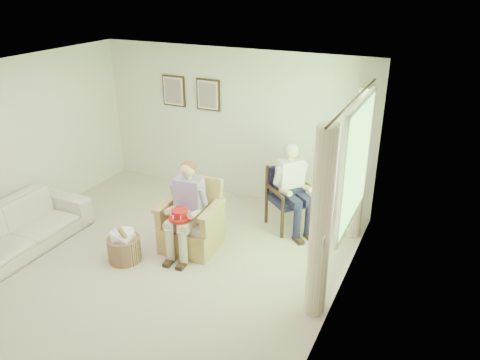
{
  "coord_description": "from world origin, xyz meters",
  "views": [
    {
      "loc": [
        3.46,
        -4.25,
        3.7
      ],
      "look_at": [
        0.9,
        1.16,
        1.05
      ],
      "focal_mm": 35.0,
      "sensor_mm": 36.0,
      "label": 1
    }
  ],
  "objects_px": {
    "wicker_armchair": "(192,227)",
    "red_hat": "(180,215)",
    "sofa": "(13,231)",
    "person_dark": "(290,182)",
    "wood_armchair": "(293,194)",
    "person_wicker": "(186,203)",
    "hatbox": "(124,244)"
  },
  "relations": [
    {
      "from": "wood_armchair",
      "to": "red_hat",
      "type": "bearing_deg",
      "value": -172.64
    },
    {
      "from": "sofa",
      "to": "hatbox",
      "type": "xyz_separation_m",
      "value": [
        1.56,
        0.49,
        -0.07
      ]
    },
    {
      "from": "person_wicker",
      "to": "red_hat",
      "type": "relative_size",
      "value": 4.36
    },
    {
      "from": "wicker_armchair",
      "to": "wood_armchair",
      "type": "xyz_separation_m",
      "value": [
        1.09,
        1.26,
        0.21
      ]
    },
    {
      "from": "wicker_armchair",
      "to": "person_wicker",
      "type": "distance_m",
      "value": 0.48
    },
    {
      "from": "wood_armchair",
      "to": "person_dark",
      "type": "bearing_deg",
      "value": -138.96
    },
    {
      "from": "wicker_armchair",
      "to": "person_wicker",
      "type": "xyz_separation_m",
      "value": [
        0.0,
        -0.13,
        0.46
      ]
    },
    {
      "from": "wicker_armchair",
      "to": "sofa",
      "type": "bearing_deg",
      "value": -155.95
    },
    {
      "from": "wicker_armchair",
      "to": "person_dark",
      "type": "xyz_separation_m",
      "value": [
        1.09,
        1.1,
        0.48
      ]
    },
    {
      "from": "sofa",
      "to": "person_wicker",
      "type": "height_order",
      "value": "person_wicker"
    },
    {
      "from": "sofa",
      "to": "person_dark",
      "type": "distance_m",
      "value": 4.08
    },
    {
      "from": "wicker_armchair",
      "to": "wood_armchair",
      "type": "height_order",
      "value": "wicker_armchair"
    },
    {
      "from": "wicker_armchair",
      "to": "red_hat",
      "type": "height_order",
      "value": "wicker_armchair"
    },
    {
      "from": "person_dark",
      "to": "sofa",
      "type": "bearing_deg",
      "value": 165.89
    },
    {
      "from": "person_dark",
      "to": "hatbox",
      "type": "xyz_separation_m",
      "value": [
        -1.76,
        -1.83,
        -0.54
      ]
    },
    {
      "from": "wood_armchair",
      "to": "sofa",
      "type": "relative_size",
      "value": 0.42
    },
    {
      "from": "person_wicker",
      "to": "red_hat",
      "type": "distance_m",
      "value": 0.23
    },
    {
      "from": "person_wicker",
      "to": "hatbox",
      "type": "bearing_deg",
      "value": -143.17
    },
    {
      "from": "person_dark",
      "to": "red_hat",
      "type": "height_order",
      "value": "person_dark"
    },
    {
      "from": "wood_armchair",
      "to": "hatbox",
      "type": "xyz_separation_m",
      "value": [
        -1.76,
        -1.99,
        -0.27
      ]
    },
    {
      "from": "wicker_armchair",
      "to": "red_hat",
      "type": "xyz_separation_m",
      "value": [
        0.02,
        -0.34,
        0.36
      ]
    },
    {
      "from": "wicker_armchair",
      "to": "wood_armchair",
      "type": "relative_size",
      "value": 1.05
    },
    {
      "from": "person_wicker",
      "to": "person_dark",
      "type": "bearing_deg",
      "value": 44.17
    },
    {
      "from": "wicker_armchair",
      "to": "red_hat",
      "type": "distance_m",
      "value": 0.5
    },
    {
      "from": "wood_armchair",
      "to": "red_hat",
      "type": "distance_m",
      "value": 1.93
    },
    {
      "from": "person_wicker",
      "to": "sofa",
      "type": "bearing_deg",
      "value": -158.65
    },
    {
      "from": "wood_armchair",
      "to": "person_dark",
      "type": "relative_size",
      "value": 0.71
    },
    {
      "from": "hatbox",
      "to": "red_hat",
      "type": "bearing_deg",
      "value": 29.06
    },
    {
      "from": "wicker_armchair",
      "to": "red_hat",
      "type": "relative_size",
      "value": 3.28
    },
    {
      "from": "person_wicker",
      "to": "person_dark",
      "type": "height_order",
      "value": "person_dark"
    },
    {
      "from": "red_hat",
      "to": "person_wicker",
      "type": "bearing_deg",
      "value": 95.59
    },
    {
      "from": "sofa",
      "to": "person_dark",
      "type": "bearing_deg",
      "value": -55.15
    }
  ]
}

